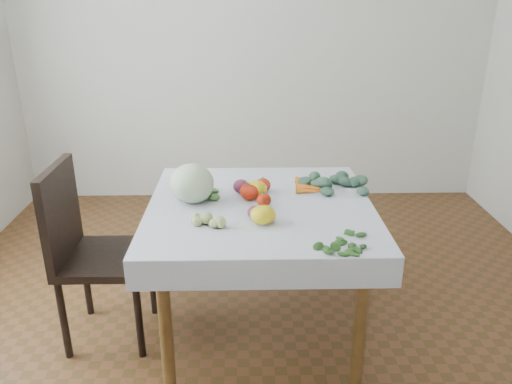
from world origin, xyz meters
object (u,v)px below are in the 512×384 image
at_px(cabbage, 192,183).
at_px(heirloom_back, 256,189).
at_px(carrot_bunch, 312,186).
at_px(chair, 86,243).
at_px(table, 260,222).

height_order(cabbage, heirloom_back, cabbage).
bearing_deg(heirloom_back, cabbage, -167.45).
xyz_separation_m(cabbage, carrot_bunch, (0.63, 0.17, -0.09)).
relative_size(heirloom_back, carrot_bunch, 0.52).
bearing_deg(chair, cabbage, 6.41).
height_order(cabbage, carrot_bunch, cabbage).
xyz_separation_m(table, chair, (-0.89, -0.02, -0.10)).
bearing_deg(carrot_bunch, table, -143.84).
height_order(chair, cabbage, chair).
distance_m(table, cabbage, 0.40).
height_order(heirloom_back, carrot_bunch, heirloom_back).
bearing_deg(chair, table, 1.46).
height_order(table, cabbage, cabbage).
bearing_deg(table, cabbage, 173.57).
height_order(table, heirloom_back, heirloom_back).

